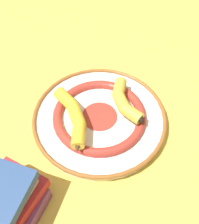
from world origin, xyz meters
TOP-DOWN VIEW (x-y plane):
  - ground_plane at (0.00, 0.00)m, footprint 2.80×2.80m
  - decorative_bowl at (-0.01, -0.03)m, footprint 0.36×0.36m
  - banana_a at (-0.07, -0.05)m, footprint 0.08×0.20m
  - banana_b at (0.06, -0.01)m, footprint 0.07×0.16m

SIDE VIEW (x-z plane):
  - ground_plane at x=0.00m, z-range 0.00..0.00m
  - decorative_bowl at x=-0.01m, z-range 0.00..0.04m
  - banana_b at x=0.06m, z-range 0.04..0.07m
  - banana_a at x=-0.07m, z-range 0.04..0.07m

